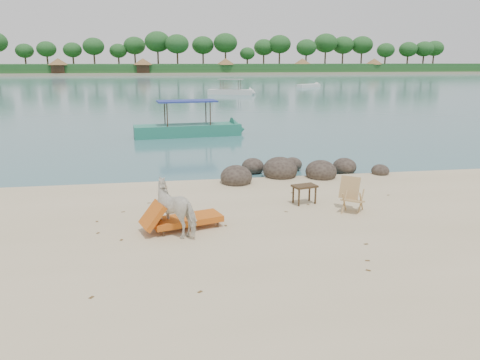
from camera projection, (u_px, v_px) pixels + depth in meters
The scene contains 12 objects.
water at pixel (174, 81), 96.77m from camera, with size 400.00×400.00×0.00m, color #376A6F.
far_shore at pixel (168, 72), 173.27m from camera, with size 420.00×90.00×1.40m, color tan.
far_scenery at pixel (169, 64), 140.65m from camera, with size 420.00×18.00×9.50m.
boulders at pixel (289, 171), 16.83m from camera, with size 6.26×2.89×0.93m.
cow at pixel (177, 208), 11.16m from camera, with size 0.68×1.49×1.26m, color white.
side_table at pixel (304, 195), 13.50m from camera, with size 0.68×0.44×0.55m, color #312113, non-canonical shape.
lounge_chair at pixel (187, 217), 11.52m from camera, with size 2.14×0.75×0.64m, color orange, non-canonical shape.
deck_chair at pixel (353, 197), 12.73m from camera, with size 0.59×0.65×0.92m, color tan, non-canonical shape.
boat_near at pixel (187, 106), 25.79m from camera, with size 6.58×1.48×3.20m, color #237761, non-canonical shape.
boat_mid at pixel (231, 82), 57.83m from camera, with size 6.28×1.41×3.06m, color silver, non-canonical shape.
boat_far at pixel (309, 85), 73.75m from camera, with size 5.13×1.15×0.60m, color silver, non-canonical shape.
dead_leaves at pixel (230, 228), 11.68m from camera, with size 8.67×6.16×0.00m.
Camera 1 is at (-2.28, -9.78, 4.05)m, focal length 35.00 mm.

